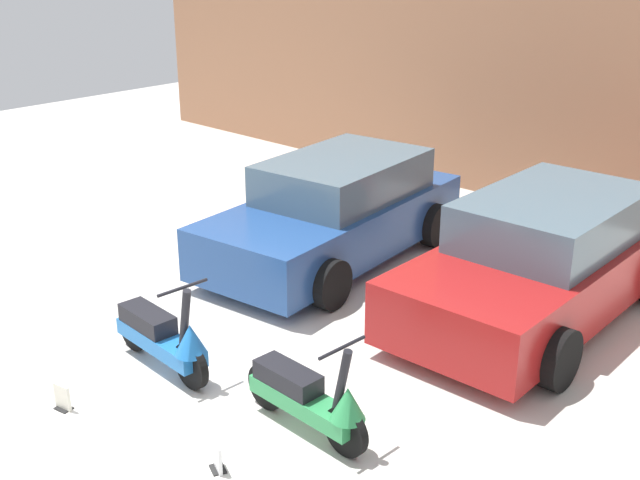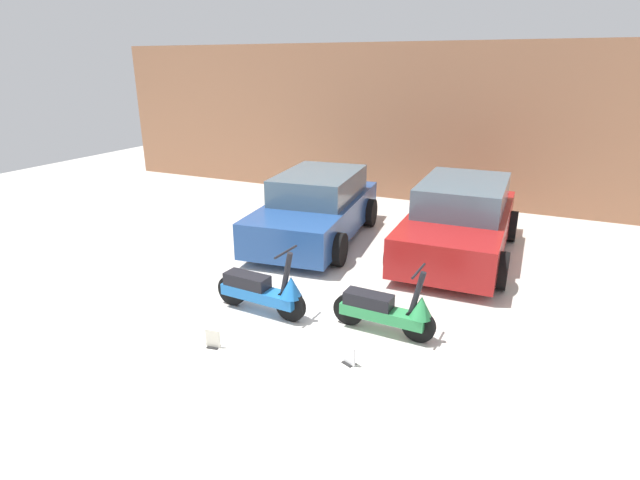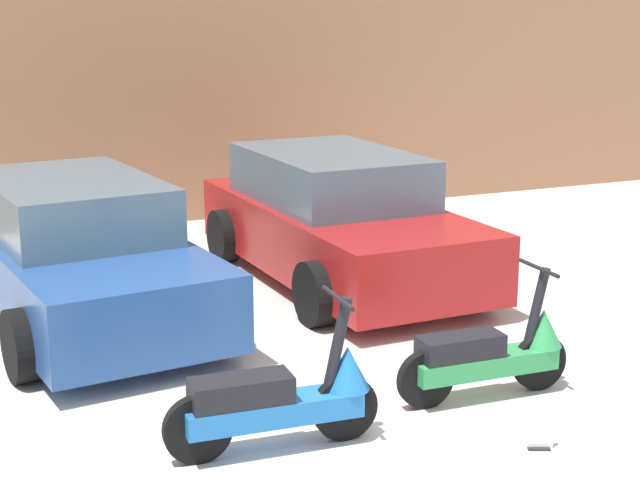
{
  "view_description": "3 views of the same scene",
  "coord_description": "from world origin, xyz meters",
  "views": [
    {
      "loc": [
        5.65,
        -3.57,
        4.27
      ],
      "look_at": [
        -0.12,
        2.64,
        0.99
      ],
      "focal_mm": 45.0,
      "sensor_mm": 36.0,
      "label": 1
    },
    {
      "loc": [
        3.13,
        -5.11,
        3.59
      ],
      "look_at": [
        -0.18,
        2.02,
        0.8
      ],
      "focal_mm": 28.0,
      "sensor_mm": 36.0,
      "label": 2
    },
    {
      "loc": [
        -2.82,
        -5.28,
        3.09
      ],
      "look_at": [
        0.69,
        2.7,
        0.96
      ],
      "focal_mm": 55.0,
      "sensor_mm": 36.0,
      "label": 3
    }
  ],
  "objects": [
    {
      "name": "ground_plane",
      "position": [
        0.0,
        0.0,
        0.0
      ],
      "size": [
        28.0,
        28.0,
        0.0
      ],
      "primitive_type": "plane",
      "color": "silver"
    },
    {
      "name": "wall_back",
      "position": [
        0.0,
        8.16,
        2.06
      ],
      "size": [
        19.6,
        0.12,
        4.12
      ],
      "primitive_type": "cube",
      "color": "#9E6B4C",
      "rests_on": "ground_plane"
    },
    {
      "name": "scooter_front_left",
      "position": [
        -0.49,
        0.68,
        0.39
      ],
      "size": [
        1.57,
        0.56,
        1.09
      ],
      "rotation": [
        0.0,
        0.0,
        -0.07
      ],
      "color": "black",
      "rests_on": "ground_plane"
    },
    {
      "name": "scooter_front_right",
      "position": [
        1.38,
        0.89,
        0.37
      ],
      "size": [
        1.5,
        0.54,
        1.05
      ],
      "rotation": [
        0.0,
        0.0,
        -0.04
      ],
      "color": "black",
      "rests_on": "ground_plane"
    },
    {
      "name": "car_rear_left",
      "position": [
        -1.26,
        4.17,
        0.67
      ],
      "size": [
        2.35,
        4.3,
        1.41
      ],
      "rotation": [
        0.0,
        0.0,
        -1.46
      ],
      "color": "navy",
      "rests_on": "ground_plane"
    },
    {
      "name": "car_rear_center",
      "position": [
        1.69,
        4.49,
        0.69
      ],
      "size": [
        2.14,
        4.29,
        1.44
      ],
      "rotation": [
        0.0,
        0.0,
        -1.55
      ],
      "color": "maroon",
      "rests_on": "ground_plane"
    },
    {
      "name": "placard_near_right_scooter",
      "position": [
        1.18,
        -0.03,
        0.11
      ],
      "size": [
        0.2,
        0.18,
        0.26
      ],
      "rotation": [
        0.0,
        0.0,
        -0.42
      ],
      "color": "black",
      "rests_on": "ground_plane"
    }
  ]
}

